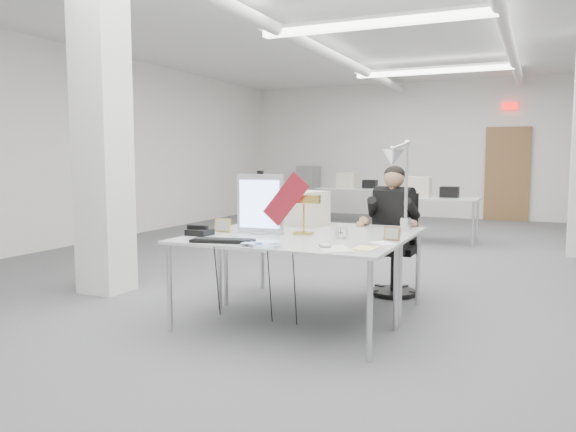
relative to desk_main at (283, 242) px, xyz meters
The scene contains 23 objects.
room_shell 2.80m from the desk_main, 89.21° to the left, with size 10.04×14.04×3.24m.
desk_main is the anchor object (origin of this frame).
desk_second 0.90m from the desk_main, 90.00° to the left, with size 1.80×0.90×0.03m, color silver.
bg_desk_a 5.50m from the desk_main, 87.92° to the left, with size 1.60×0.80×0.03m, color silver.
bg_desk_b 7.91m from the desk_main, 103.16° to the left, with size 1.60×0.80×0.03m, color silver.
filing_cabinet 9.80m from the desk_main, 110.93° to the left, with size 0.45×0.55×1.20m, color gray.
office_chair 1.69m from the desk_main, 71.53° to the left, with size 0.51×0.51×1.05m, color black, non-canonical shape.
seated_person 1.63m from the desk_main, 70.98° to the left, with size 0.52×0.65×0.98m, color black, non-canonical shape.
monitor 0.54m from the desk_main, 139.83° to the left, with size 0.42×0.04×0.52m, color silver.
pennant 0.43m from the desk_main, 109.75° to the left, with size 0.46×0.01×0.19m, color maroon.
keyboard 0.49m from the desk_main, 145.04° to the right, with size 0.50×0.17×0.02m, color black.
laptop 0.38m from the desk_main, 94.21° to the right, with size 0.29×0.19×0.02m, color #A9AAAE.
mouse 0.50m from the desk_main, 27.19° to the right, with size 0.10×0.06×0.04m, color #B4B4B9.
bankers_lamp 0.46m from the desk_main, 89.23° to the left, with size 0.29×0.12×0.33m, color gold, non-canonical shape.
desk_phone 0.79m from the desk_main, behind, with size 0.20×0.18×0.05m, color black.
picture_frame_left 0.76m from the desk_main, 160.95° to the left, with size 0.16×0.01×0.12m, color tan.
picture_frame_right 0.89m from the desk_main, 24.73° to the left, with size 0.14×0.01×0.11m, color #976B41.
desk_clock 0.50m from the desk_main, 35.91° to the left, with size 0.11×0.11×0.03m, color #B6B6BB.
paper_stack_a 0.58m from the desk_main, 24.76° to the right, with size 0.22×0.32×0.01m, color silver.
paper_stack_b 0.73m from the desk_main, ahead, with size 0.16×0.22×0.01m, color #F0E88F.
paper_stack_c 0.80m from the desk_main, 12.42° to the left, with size 0.19×0.14×0.01m, color white.
beige_monitor 1.05m from the desk_main, 102.30° to the left, with size 0.36×0.34×0.34m, color beige.
architect_lamp 1.17m from the desk_main, 43.96° to the left, with size 0.24×0.69×0.89m, color silver, non-canonical shape.
Camera 1 is at (1.88, -6.58, 1.43)m, focal length 35.00 mm.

